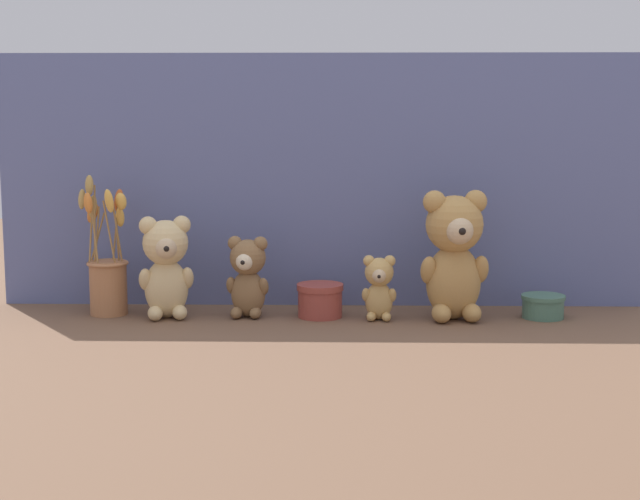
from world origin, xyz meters
The scene contains 9 objects.
ground_plane centered at (0.00, 0.00, 0.00)m, with size 4.00×4.00×0.00m, color brown.
backdrop_wall centered at (0.00, 0.17, 0.31)m, with size 1.57×0.02×0.61m.
teddy_bear_large centered at (0.31, 0.01, 0.16)m, with size 0.16×0.15×0.30m.
teddy_bear_medium centered at (-0.36, 0.01, 0.12)m, with size 0.13×0.12×0.24m.
teddy_bear_small centered at (-0.17, 0.02, 0.10)m, with size 0.10×0.10×0.19m.
teddy_bear_tiny centered at (0.14, 0.00, 0.08)m, with size 0.08×0.08×0.15m.
flower_vase centered at (-0.50, 0.04, 0.10)m, with size 0.12×0.11×0.33m.
decorative_tin_tall centered at (0.00, 0.02, 0.04)m, with size 0.11×0.11×0.08m.
decorative_tin_short centered at (0.52, 0.02, 0.03)m, with size 0.10×0.10×0.05m.
Camera 1 is at (0.05, -2.21, 0.49)m, focal length 55.00 mm.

